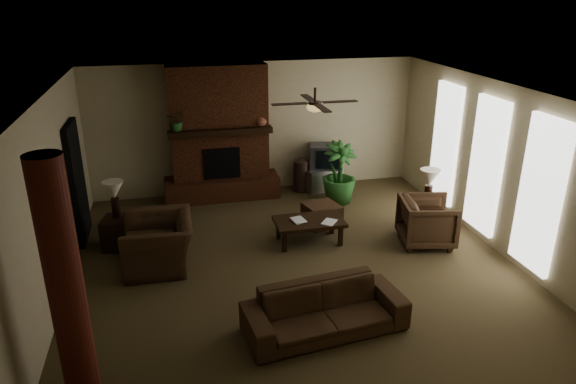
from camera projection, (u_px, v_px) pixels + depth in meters
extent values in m
plane|color=brown|center=(294.00, 263.00, 8.56)|extent=(7.00, 7.00, 0.00)
plane|color=silver|center=(294.00, 92.00, 7.53)|extent=(7.00, 7.00, 0.00)
plane|color=tan|center=(255.00, 128.00, 11.22)|extent=(7.00, 0.00, 7.00)
plane|color=tan|center=(383.00, 311.00, 4.87)|extent=(7.00, 0.00, 7.00)
plane|color=tan|center=(51.00, 203.00, 7.30)|extent=(0.00, 7.00, 7.00)
plane|color=tan|center=(496.00, 167.00, 8.78)|extent=(0.00, 7.00, 7.00)
cube|color=#572B17|center=(219.00, 133.00, 10.82)|extent=(2.00, 0.50, 2.80)
cube|color=#572B17|center=(222.00, 187.00, 11.16)|extent=(2.40, 0.70, 0.45)
cube|color=black|center=(222.00, 163.00, 10.80)|extent=(0.75, 0.04, 0.65)
cube|color=black|center=(221.00, 132.00, 10.53)|extent=(2.10, 0.28, 0.12)
cube|color=white|center=(445.00, 144.00, 10.24)|extent=(0.08, 0.85, 2.35)
cube|color=white|center=(486.00, 166.00, 8.97)|extent=(0.08, 0.85, 2.35)
cube|color=white|center=(540.00, 195.00, 7.70)|extent=(0.08, 0.85, 2.35)
cylinder|color=#5C2217|center=(66.00, 288.00, 5.24)|extent=(0.36, 0.36, 2.80)
cube|color=black|center=(77.00, 182.00, 9.08)|extent=(0.10, 1.00, 2.10)
cylinder|color=black|center=(315.00, 96.00, 7.93)|extent=(0.04, 0.04, 0.24)
cylinder|color=black|center=(315.00, 103.00, 7.98)|extent=(0.20, 0.20, 0.06)
ellipsoid|color=#F2BF72|center=(315.00, 107.00, 8.00)|extent=(0.26, 0.26, 0.14)
cube|color=black|center=(340.00, 102.00, 8.06)|extent=(0.55, 0.12, 0.01)
cube|color=black|center=(290.00, 104.00, 7.89)|extent=(0.55, 0.12, 0.01)
cube|color=black|center=(308.00, 98.00, 8.34)|extent=(0.12, 0.55, 0.01)
cube|color=black|center=(322.00, 108.00, 7.61)|extent=(0.12, 0.55, 0.01)
imported|color=#3F2B1B|center=(325.00, 303.00, 6.74)|extent=(2.16, 0.86, 0.82)
imported|color=#3F2B1B|center=(158.00, 235.00, 8.31)|extent=(0.82, 1.25, 1.08)
imported|color=#3F2B1B|center=(427.00, 220.00, 9.06)|extent=(0.99, 1.04, 0.91)
cube|color=black|center=(309.00, 221.00, 9.12)|extent=(1.20, 0.70, 0.06)
cube|color=black|center=(285.00, 242.00, 8.86)|extent=(0.07, 0.07, 0.37)
cube|color=black|center=(341.00, 236.00, 9.08)|extent=(0.07, 0.07, 0.37)
cube|color=black|center=(278.00, 229.00, 9.32)|extent=(0.07, 0.07, 0.37)
cube|color=black|center=(332.00, 224.00, 9.53)|extent=(0.07, 0.07, 0.37)
cube|color=#3F2B1B|center=(322.00, 215.00, 9.89)|extent=(0.73, 0.73, 0.40)
cube|color=silver|center=(322.00, 178.00, 11.62)|extent=(0.96, 0.73, 0.50)
cube|color=#363638|center=(325.00, 156.00, 11.44)|extent=(0.76, 0.66, 0.52)
cube|color=black|center=(328.00, 160.00, 11.20)|extent=(0.51, 0.17, 0.40)
cylinder|color=#33221C|center=(301.00, 176.00, 11.48)|extent=(0.34, 0.34, 0.70)
sphere|color=#33221C|center=(301.00, 165.00, 11.39)|extent=(0.34, 0.34, 0.34)
imported|color=#275823|center=(339.00, 186.00, 10.87)|extent=(1.02, 1.42, 0.72)
cube|color=black|center=(119.00, 233.00, 8.98)|extent=(0.60, 0.60, 0.55)
cylinder|color=black|center=(116.00, 208.00, 8.86)|extent=(0.18, 0.18, 0.35)
cone|color=beige|center=(114.00, 190.00, 8.74)|extent=(0.45, 0.45, 0.30)
cube|color=black|center=(423.00, 218.00, 9.57)|extent=(0.59, 0.59, 0.55)
cylinder|color=black|center=(428.00, 194.00, 9.43)|extent=(0.17, 0.17, 0.35)
cone|color=beige|center=(430.00, 178.00, 9.31)|extent=(0.43, 0.43, 0.30)
imported|color=#275823|center=(177.00, 123.00, 10.31)|extent=(0.48, 0.51, 0.33)
imported|color=#96553C|center=(261.00, 120.00, 10.70)|extent=(0.27, 0.27, 0.22)
imported|color=#999999|center=(293.00, 214.00, 8.97)|extent=(0.22, 0.07, 0.29)
imported|color=#999999|center=(324.00, 214.00, 8.98)|extent=(0.18, 0.15, 0.29)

